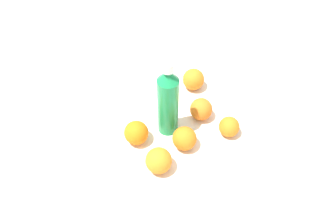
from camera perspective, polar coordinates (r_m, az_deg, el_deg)
The scene contains 9 objects.
ground_plane at distance 1.15m, azimuth 1.09°, elevation -1.32°, with size 2.40×2.40×0.00m, color silver.
water_bottle at distance 1.03m, azimuth 0.00°, elevation 1.75°, with size 0.06×0.06×0.28m.
orange_0 at distance 1.08m, azimuth -5.22°, elevation -3.40°, with size 0.08×0.08×0.08m, color orange.
orange_1 at distance 1.23m, azimuth 4.19°, elevation 5.36°, with size 0.08×0.08×0.08m, color orange.
orange_2 at distance 1.11m, azimuth 9.97°, elevation -2.39°, with size 0.07×0.07×0.07m, color orange.
orange_3 at distance 1.06m, azimuth 2.65°, elevation -4.36°, with size 0.07×0.07×0.07m, color orange.
orange_4 at distance 1.14m, azimuth 5.44°, elevation 0.46°, with size 0.07×0.07×0.07m, color orange.
orange_5 at distance 1.01m, azimuth -1.54°, elevation -7.96°, with size 0.08×0.08×0.08m, color orange.
folded_napkin at distance 1.44m, azimuth 0.78°, elevation 11.24°, with size 0.14×0.15×0.01m, color #99BFD8.
Camera 1 is at (-0.21, -0.70, 0.89)m, focal length 37.23 mm.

